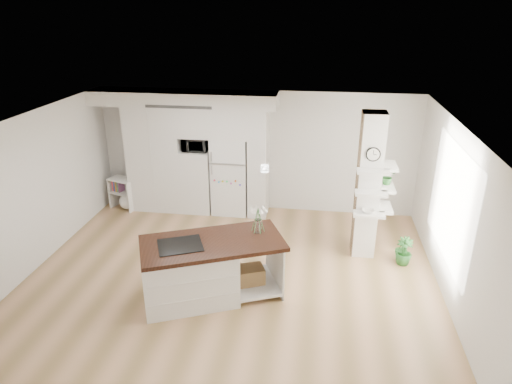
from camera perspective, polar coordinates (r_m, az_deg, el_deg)
floor at (r=8.04m, az=-3.13°, el=-10.58°), size 7.00×6.00×0.01m
room at (r=7.20m, az=-3.44°, el=1.91°), size 7.04×6.04×2.72m
cabinet_wall at (r=10.11m, az=-8.46°, el=5.69°), size 4.00×0.71×2.70m
refrigerator at (r=10.10m, az=-3.20°, el=2.12°), size 0.78×0.69×1.75m
column at (r=8.36m, az=14.45°, el=0.48°), size 0.69×0.90×2.70m
window at (r=7.76m, az=23.20°, el=-1.23°), size 0.00×2.40×2.40m
pendant_light at (r=7.12m, az=10.32°, el=3.60°), size 0.12×0.12×0.10m
kitchen_island at (r=7.32m, az=-7.37°, el=-9.66°), size 2.42×1.83×1.56m
bookshelf at (r=10.87m, az=-16.10°, el=-0.43°), size 0.69×0.53×0.72m
floor_plant_a at (r=8.79m, az=17.89°, el=-6.77°), size 0.32×0.29×0.50m
floor_plant_b at (r=8.69m, az=18.00°, el=-7.05°), size 0.32×0.32×0.52m
microwave at (r=10.00m, az=-7.59°, el=5.94°), size 0.54×0.37×0.30m
shelf_plant at (r=8.49m, az=16.15°, el=1.89°), size 0.27×0.23×0.30m
decor_bowl at (r=8.27m, az=13.82°, el=-2.33°), size 0.22×0.22×0.05m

